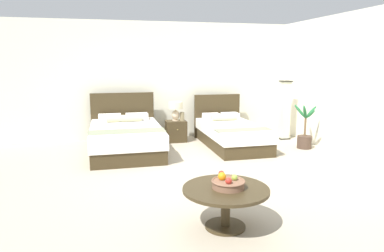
{
  "coord_description": "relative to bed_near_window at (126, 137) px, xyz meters",
  "views": [
    {
      "loc": [
        -1.47,
        -5.22,
        1.82
      ],
      "look_at": [
        -0.07,
        0.55,
        0.74
      ],
      "focal_mm": 33.11,
      "sensor_mm": 36.0,
      "label": 1
    }
  ],
  "objects": [
    {
      "name": "ground_plane",
      "position": [
        1.13,
        -1.92,
        -0.31
      ],
      "size": [
        9.7,
        10.04,
        0.02
      ],
      "primitive_type": "cube",
      "color": "#AC9F89"
    },
    {
      "name": "wall_back",
      "position": [
        1.13,
        1.3,
        1.07
      ],
      "size": [
        9.7,
        0.12,
        2.74
      ],
      "primitive_type": "cube",
      "color": "white",
      "rests_on": "ground"
    },
    {
      "name": "wall_side_right",
      "position": [
        4.18,
        -1.52,
        1.07
      ],
      "size": [
        0.12,
        5.64,
        2.74
      ],
      "primitive_type": "cube",
      "color": "white",
      "rests_on": "ground"
    },
    {
      "name": "bed_near_window",
      "position": [
        0.0,
        0.0,
        0.0
      ],
      "size": [
        1.42,
        2.23,
        1.12
      ],
      "color": "#3B2F1A",
      "rests_on": "ground"
    },
    {
      "name": "bed_near_corner",
      "position": [
        2.26,
        0.01,
        -0.03
      ],
      "size": [
        1.13,
        2.18,
        1.04
      ],
      "color": "#3B2F1A",
      "rests_on": "ground"
    },
    {
      "name": "nightstand",
      "position": [
        1.18,
        0.71,
        -0.06
      ],
      "size": [
        0.46,
        0.41,
        0.48
      ],
      "color": "#3B2F1A",
      "rests_on": "ground"
    },
    {
      "name": "table_lamp",
      "position": [
        1.18,
        0.73,
        0.47
      ],
      "size": [
        0.33,
        0.33,
        0.43
      ],
      "color": "beige",
      "rests_on": "nightstand"
    },
    {
      "name": "vase",
      "position": [
        1.31,
        0.67,
        0.28
      ],
      "size": [
        0.1,
        0.1,
        0.2
      ],
      "color": "#91825D",
      "rests_on": "nightstand"
    },
    {
      "name": "coffee_table",
      "position": [
        0.88,
        -3.66,
        0.06
      ],
      "size": [
        0.95,
        0.95,
        0.46
      ],
      "color": "#3B2F1A",
      "rests_on": "ground"
    },
    {
      "name": "fruit_bowl",
      "position": [
        0.91,
        -3.67,
        0.21
      ],
      "size": [
        0.37,
        0.37,
        0.16
      ],
      "color": "brown",
      "rests_on": "coffee_table"
    },
    {
      "name": "loose_apple",
      "position": [
        0.96,
        -3.28,
        0.2
      ],
      "size": [
        0.07,
        0.07,
        0.07
      ],
      "color": "#AF3121",
      "rests_on": "coffee_table"
    },
    {
      "name": "floor_lamp_corner",
      "position": [
        3.73,
        0.38,
        0.39
      ],
      "size": [
        0.25,
        0.25,
        1.38
      ],
      "color": "#2A2A21",
      "rests_on": "ground"
    },
    {
      "name": "potted_palm",
      "position": [
        3.7,
        -0.58,
        -0.03
      ],
      "size": [
        0.49,
        0.57,
        0.95
      ],
      "color": "#463429",
      "rests_on": "ground"
    }
  ]
}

